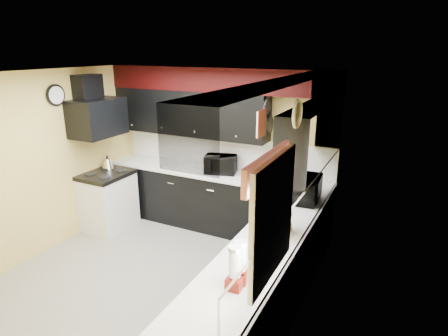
% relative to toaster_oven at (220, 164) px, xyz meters
% --- Properties ---
extents(ground, '(3.60, 3.60, 0.00)m').
position_rel_toaster_oven_xyz_m(ground, '(-0.11, -1.50, -1.07)').
color(ground, gray).
rests_on(ground, ground).
extents(wall_back, '(3.60, 0.06, 2.50)m').
position_rel_toaster_oven_xyz_m(wall_back, '(-0.11, 0.30, 0.18)').
color(wall_back, '#E0C666').
rests_on(wall_back, ground).
extents(wall_right, '(0.06, 3.60, 2.50)m').
position_rel_toaster_oven_xyz_m(wall_right, '(1.69, -1.50, 0.18)').
color(wall_right, '#E0C666').
rests_on(wall_right, ground).
extents(wall_left, '(0.06, 3.60, 2.50)m').
position_rel_toaster_oven_xyz_m(wall_left, '(-1.91, -1.50, 0.18)').
color(wall_left, '#E0C666').
rests_on(wall_left, ground).
extents(ceiling, '(3.60, 3.60, 0.06)m').
position_rel_toaster_oven_xyz_m(ceiling, '(-0.11, -1.50, 1.43)').
color(ceiling, white).
rests_on(ceiling, wall_back).
extents(cab_back, '(3.60, 0.60, 0.90)m').
position_rel_toaster_oven_xyz_m(cab_back, '(-0.11, -0.00, -0.62)').
color(cab_back, black).
rests_on(cab_back, ground).
extents(cab_right, '(0.60, 3.00, 0.90)m').
position_rel_toaster_oven_xyz_m(cab_right, '(1.39, -1.80, -0.62)').
color(cab_right, black).
rests_on(cab_right, ground).
extents(counter_back, '(3.62, 0.64, 0.04)m').
position_rel_toaster_oven_xyz_m(counter_back, '(-0.11, -0.00, -0.15)').
color(counter_back, white).
rests_on(counter_back, cab_back).
extents(counter_right, '(0.64, 3.02, 0.04)m').
position_rel_toaster_oven_xyz_m(counter_right, '(1.39, -1.80, -0.15)').
color(counter_right, white).
rests_on(counter_right, cab_right).
extents(splash_back, '(3.60, 0.02, 0.50)m').
position_rel_toaster_oven_xyz_m(splash_back, '(-0.11, 0.29, 0.12)').
color(splash_back, white).
rests_on(splash_back, counter_back).
extents(splash_right, '(0.02, 3.60, 0.50)m').
position_rel_toaster_oven_xyz_m(splash_right, '(1.68, -1.50, 0.12)').
color(splash_right, white).
rests_on(splash_right, counter_right).
extents(upper_back, '(2.60, 0.35, 0.70)m').
position_rel_toaster_oven_xyz_m(upper_back, '(-0.61, 0.12, 0.73)').
color(upper_back, black).
rests_on(upper_back, wall_back).
extents(upper_right, '(0.35, 1.80, 0.70)m').
position_rel_toaster_oven_xyz_m(upper_right, '(1.51, -0.60, 0.73)').
color(upper_right, black).
rests_on(upper_right, wall_right).
extents(soffit_back, '(3.60, 0.36, 0.35)m').
position_rel_toaster_oven_xyz_m(soffit_back, '(-0.11, 0.12, 1.25)').
color(soffit_back, black).
rests_on(soffit_back, wall_back).
extents(soffit_right, '(0.36, 3.24, 0.35)m').
position_rel_toaster_oven_xyz_m(soffit_right, '(1.51, -1.68, 1.25)').
color(soffit_right, black).
rests_on(soffit_right, wall_right).
extents(stove, '(0.60, 0.75, 0.86)m').
position_rel_toaster_oven_xyz_m(stove, '(-1.61, -0.75, -0.64)').
color(stove, white).
rests_on(stove, ground).
extents(cooktop, '(0.62, 0.77, 0.06)m').
position_rel_toaster_oven_xyz_m(cooktop, '(-1.61, -0.75, -0.18)').
color(cooktop, black).
rests_on(cooktop, stove).
extents(hood, '(0.50, 0.78, 0.55)m').
position_rel_toaster_oven_xyz_m(hood, '(-1.66, -0.75, 0.71)').
color(hood, black).
rests_on(hood, wall_left).
extents(hood_duct, '(0.24, 0.40, 0.40)m').
position_rel_toaster_oven_xyz_m(hood_duct, '(-1.79, -0.75, 1.13)').
color(hood_duct, black).
rests_on(hood_duct, wall_left).
extents(window, '(0.03, 0.86, 0.96)m').
position_rel_toaster_oven_xyz_m(window, '(1.67, -2.40, 0.48)').
color(window, white).
rests_on(window, wall_right).
extents(valance, '(0.04, 0.88, 0.20)m').
position_rel_toaster_oven_xyz_m(valance, '(1.62, -2.40, 0.88)').
color(valance, red).
rests_on(valance, wall_right).
extents(pan_top, '(0.03, 0.22, 0.40)m').
position_rel_toaster_oven_xyz_m(pan_top, '(0.71, 0.05, 0.93)').
color(pan_top, black).
rests_on(pan_top, upper_back).
extents(pan_mid, '(0.03, 0.28, 0.46)m').
position_rel_toaster_oven_xyz_m(pan_mid, '(0.71, -0.08, 0.68)').
color(pan_mid, black).
rests_on(pan_mid, upper_back).
extents(pan_low, '(0.03, 0.24, 0.42)m').
position_rel_toaster_oven_xyz_m(pan_low, '(0.71, 0.18, 0.65)').
color(pan_low, black).
rests_on(pan_low, upper_back).
extents(cut_board, '(0.03, 0.26, 0.35)m').
position_rel_toaster_oven_xyz_m(cut_board, '(0.72, -0.20, 0.73)').
color(cut_board, white).
rests_on(cut_board, upper_back).
extents(baskets, '(0.27, 0.27, 0.50)m').
position_rel_toaster_oven_xyz_m(baskets, '(1.41, -1.45, 0.11)').
color(baskets, brown).
rests_on(baskets, upper_right).
extents(clock, '(0.03, 0.30, 0.30)m').
position_rel_toaster_oven_xyz_m(clock, '(-1.88, -1.25, 1.08)').
color(clock, black).
rests_on(clock, wall_left).
extents(deco_plate, '(0.03, 0.24, 0.24)m').
position_rel_toaster_oven_xyz_m(deco_plate, '(1.66, -1.85, 1.18)').
color(deco_plate, white).
rests_on(deco_plate, wall_right).
extents(toaster_oven, '(0.55, 0.49, 0.27)m').
position_rel_toaster_oven_xyz_m(toaster_oven, '(0.00, 0.00, 0.00)').
color(toaster_oven, black).
rests_on(toaster_oven, counter_back).
extents(microwave, '(0.41, 0.57, 0.30)m').
position_rel_toaster_oven_xyz_m(microwave, '(1.43, -0.50, 0.01)').
color(microwave, black).
rests_on(microwave, counter_right).
extents(utensil_crock, '(0.19, 0.19, 0.16)m').
position_rel_toaster_oven_xyz_m(utensil_crock, '(0.83, -0.00, -0.05)').
color(utensil_crock, white).
rests_on(utensil_crock, counter_back).
extents(knife_block, '(0.11, 0.15, 0.23)m').
position_rel_toaster_oven_xyz_m(knife_block, '(0.99, 0.00, -0.02)').
color(knife_block, black).
rests_on(knife_block, counter_back).
extents(kettle, '(0.20, 0.20, 0.16)m').
position_rel_toaster_oven_xyz_m(kettle, '(-1.76, -0.55, -0.07)').
color(kettle, silver).
rests_on(kettle, cooktop).
extents(dispenser_a, '(0.13, 0.13, 0.33)m').
position_rel_toaster_oven_xyz_m(dispenser_a, '(1.42, -2.54, 0.03)').
color(dispenser_a, '#6B060E').
rests_on(dispenser_a, counter_right).
extents(dispenser_b, '(0.14, 0.14, 0.33)m').
position_rel_toaster_oven_xyz_m(dispenser_b, '(1.42, -2.44, 0.03)').
color(dispenser_b, '#661809').
rests_on(dispenser_b, counter_right).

